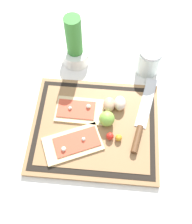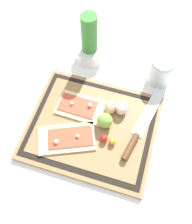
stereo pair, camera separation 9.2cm
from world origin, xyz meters
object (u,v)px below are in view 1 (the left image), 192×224
lime (107,119)px  cherry_tomato_red (110,136)px  sauce_jar (148,62)px  knife (141,126)px  egg_pink (120,103)px  cherry_tomato_yellow (119,138)px  pizza_slice_near (74,143)px  pizza_slice_far (79,110)px  egg_brown (109,104)px  herb_pot (75,48)px

lime → cherry_tomato_red: bearing=-75.6°
sauce_jar → knife: bearing=-95.6°
egg_pink → cherry_tomato_red: egg_pink is taller
sauce_jar → cherry_tomato_yellow: bearing=-107.4°
pizza_slice_near → sauce_jar: 0.43m
egg_pink → knife: bearing=-44.9°
cherry_tomato_red → lime: bearing=104.4°
knife → cherry_tomato_red: bearing=-153.7°
pizza_slice_far → lime: bearing=-20.1°
egg_brown → cherry_tomato_yellow: (0.04, -0.12, -0.01)m
knife → pizza_slice_near: bearing=-159.4°
egg_pink → sauce_jar: 0.21m
pizza_slice_near → sauce_jar: size_ratio=1.95×
egg_brown → cherry_tomato_red: (0.01, -0.12, -0.01)m
knife → egg_brown: (-0.11, 0.07, 0.01)m
pizza_slice_near → egg_pink: bearing=47.3°
herb_pot → sauce_jar: (0.29, -0.02, -0.03)m
pizza_slice_near → cherry_tomato_yellow: same height
pizza_slice_near → cherry_tomato_red: 0.12m
pizza_slice_far → cherry_tomato_yellow: same height
egg_pink → herb_pot: size_ratio=0.25×
egg_brown → lime: lime is taller
knife → cherry_tomato_yellow: size_ratio=13.51×
cherry_tomato_red → herb_pot: herb_pot is taller
pizza_slice_far → lime: size_ratio=3.21×
egg_brown → cherry_tomato_yellow: bearing=-71.6°
herb_pot → sauce_jar: bearing=-4.7°
pizza_slice_near → cherry_tomato_yellow: 0.15m
egg_pink → lime: (-0.04, -0.07, 0.01)m
cherry_tomato_yellow → herb_pot: size_ratio=0.11×
cherry_tomato_yellow → sauce_jar: 0.33m
sauce_jar → cherry_tomato_red: bearing=-112.3°
lime → sauce_jar: bearing=60.7°
egg_pink → herb_pot: herb_pot is taller
knife → lime: bearing=176.8°
egg_brown → herb_pot: size_ratio=0.25×
pizza_slice_far → sauce_jar: 0.33m
pizza_slice_near → herb_pot: 0.38m
knife → lime: 0.12m
pizza_slice_near → pizza_slice_far: same height
egg_pink → pizza_slice_near: bearing=-132.7°
egg_pink → egg_brown: bearing=-167.4°
knife → lime: size_ratio=5.79×
cherry_tomato_red → herb_pot: (-0.16, 0.34, 0.04)m
pizza_slice_near → pizza_slice_far: bearing=88.4°
cherry_tomato_red → cherry_tomato_yellow: size_ratio=1.11×
lime → egg_brown: bearing=86.1°
egg_pink → cherry_tomato_yellow: size_ratio=2.39×
lime → sauce_jar: size_ratio=0.48×
pizza_slice_near → lime: lime is taller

